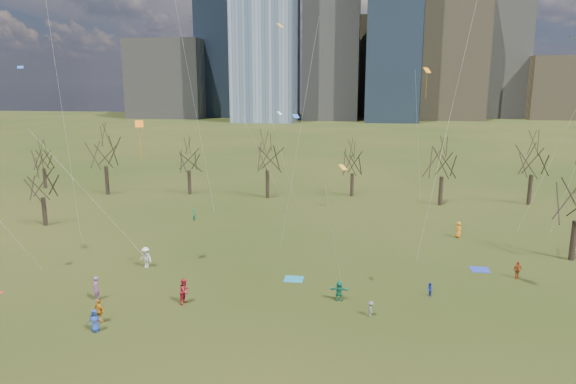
# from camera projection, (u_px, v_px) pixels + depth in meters

# --- Properties ---
(ground) EXTENTS (500.00, 500.00, 0.00)m
(ground) POSITION_uv_depth(u_px,v_px,m) (263.00, 331.00, 34.30)
(ground) COLOR black
(ground) RESTS_ON ground
(downtown_skyline) EXTENTS (212.50, 78.00, 118.00)m
(downtown_skyline) POSITION_uv_depth(u_px,v_px,m) (345.00, 31.00, 230.43)
(downtown_skyline) COLOR slate
(downtown_skyline) RESTS_ON ground
(bare_tree_row) EXTENTS (113.04, 29.80, 9.50)m
(bare_tree_row) POSITION_uv_depth(u_px,v_px,m) (314.00, 160.00, 69.08)
(bare_tree_row) COLOR black
(bare_tree_row) RESTS_ON ground
(blanket_teal) EXTENTS (1.60, 1.50, 0.03)m
(blanket_teal) POSITION_uv_depth(u_px,v_px,m) (294.00, 279.00, 43.37)
(blanket_teal) COLOR teal
(blanket_teal) RESTS_ON ground
(blanket_navy) EXTENTS (1.60, 1.50, 0.03)m
(blanket_navy) POSITION_uv_depth(u_px,v_px,m) (480.00, 270.00, 45.58)
(blanket_navy) COLOR #2233A2
(blanket_navy) RESTS_ON ground
(person_0) EXTENTS (0.87, 0.70, 1.56)m
(person_0) POSITION_uv_depth(u_px,v_px,m) (95.00, 321.00, 34.10)
(person_0) COLOR #234098
(person_0) RESTS_ON ground
(person_2) EXTENTS (0.94, 1.10, 1.96)m
(person_2) POSITION_uv_depth(u_px,v_px,m) (185.00, 291.00, 38.44)
(person_2) COLOR #AF1928
(person_2) RESTS_ON ground
(person_3) EXTENTS (0.55, 0.79, 1.12)m
(person_3) POSITION_uv_depth(u_px,v_px,m) (371.00, 309.00, 36.39)
(person_3) COLOR slate
(person_3) RESTS_ON ground
(person_4) EXTENTS (1.10, 0.84, 1.73)m
(person_4) POSITION_uv_depth(u_px,v_px,m) (99.00, 311.00, 35.35)
(person_4) COLOR orange
(person_4) RESTS_ON ground
(person_5) EXTENTS (1.50, 0.51, 1.60)m
(person_5) POSITION_uv_depth(u_px,v_px,m) (339.00, 291.00, 38.96)
(person_5) COLOR #1B7D5E
(person_5) RESTS_ON ground
(person_7) EXTENTS (0.59, 0.77, 1.88)m
(person_7) POSITION_uv_depth(u_px,v_px,m) (96.00, 288.00, 39.06)
(person_7) COLOR #964E9D
(person_7) RESTS_ON ground
(person_8) EXTENTS (0.58, 0.65, 1.13)m
(person_8) POSITION_uv_depth(u_px,v_px,m) (430.00, 290.00, 39.74)
(person_8) COLOR #283AAE
(person_8) RESTS_ON ground
(person_9) EXTENTS (1.38, 1.05, 1.90)m
(person_9) POSITION_uv_depth(u_px,v_px,m) (146.00, 257.00, 45.96)
(person_9) COLOR silver
(person_9) RESTS_ON ground
(person_10) EXTENTS (0.96, 0.72, 1.51)m
(person_10) POSITION_uv_depth(u_px,v_px,m) (517.00, 270.00, 43.42)
(person_10) COLOR #A63817
(person_10) RESTS_ON ground
(person_12) EXTENTS (0.75, 0.97, 1.76)m
(person_12) POSITION_uv_depth(u_px,v_px,m) (458.00, 230.00, 54.88)
(person_12) COLOR orange
(person_12) RESTS_ON ground
(person_13) EXTENTS (0.63, 0.65, 1.50)m
(person_13) POSITION_uv_depth(u_px,v_px,m) (194.00, 215.00, 61.50)
(person_13) COLOR #1A784E
(person_13) RESTS_ON ground
(kites_airborne) EXTENTS (54.03, 41.40, 33.58)m
(kites_airborne) POSITION_uv_depth(u_px,v_px,m) (334.00, 120.00, 44.71)
(kites_airborne) COLOR orange
(kites_airborne) RESTS_ON ground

